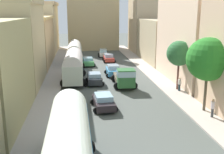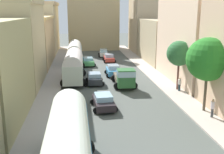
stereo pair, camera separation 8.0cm
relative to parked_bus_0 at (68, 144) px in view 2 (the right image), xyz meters
The scene contains 24 objects.
ground_plane 23.86m from the parked_bus_0, 79.23° to the left, with size 154.00×154.00×0.00m, color #4B504B.
sidewalk_left 23.60m from the parked_bus_0, 96.87° to the left, with size 2.50×70.00×0.14m, color #ADA5A2.
sidewalk_right 26.19m from the parked_bus_0, 63.39° to the left, with size 2.50×70.00×0.14m, color #B2A59A.
building_left_2 22.41m from the parked_bus_0, 106.10° to the left, with size 4.60×11.04×10.78m.
building_left_3 35.61m from the parked_bus_0, 100.11° to the left, with size 4.80×14.74×8.35m.
building_left_4 50.97m from the parked_bus_0, 97.75° to the left, with size 6.16×14.82×11.12m.
building_right_2 26.11m from the parked_bus_0, 53.68° to the left, with size 4.79×14.20×11.32m.
building_right_3 38.54m from the parked_bus_0, 66.44° to the left, with size 4.90×13.77×7.71m.
building_right_4 50.45m from the parked_bus_0, 72.17° to the left, with size 4.92×9.83×13.12m.
distant_church 53.69m from the parked_bus_0, 85.24° to the left, with size 11.97×6.03×19.64m.
parked_bus_0 is the anchor object (origin of this frame).
parked_bus_1 22.47m from the parked_bus_0, 90.02° to the left, with size 3.44×8.87×4.05m.
parked_bus_2 33.77m from the parked_bus_0, 89.94° to the left, with size 3.33×9.79×4.01m.
cargo_truck_0 19.81m from the parked_bus_0, 71.52° to the left, with size 3.09×6.61×2.54m.
car_0 25.77m from the parked_bus_0, 77.30° to the left, with size 2.37×3.97×1.59m.
car_1 36.66m from the parked_bus_0, 80.12° to the left, with size 2.28×3.93×1.49m.
car_2 42.64m from the parked_bus_0, 82.13° to the left, with size 2.34×4.18×1.51m.
car_3 11.99m from the parked_bus_0, 75.49° to the left, with size 2.55×4.10×1.43m.
car_4 20.85m from the parked_bus_0, 82.67° to the left, with size 2.37×3.69×1.50m.
car_5 33.10m from the parked_bus_0, 86.04° to the left, with size 2.52×4.06×1.42m.
pedestrian_1 20.15m from the parked_bus_0, 52.17° to the left, with size 0.55×0.55×1.76m.
pedestrian_2 14.56m from the parked_bus_0, 32.15° to the left, with size 0.49×0.49×1.81m.
roadside_tree_1 15.77m from the parked_bus_0, 37.41° to the left, with size 3.97×3.97×7.04m.
roadside_tree_2 20.79m from the parked_bus_0, 53.36° to the left, with size 2.93×2.93×5.95m.
Camera 2 is at (-3.72, -10.02, 9.37)m, focal length 43.78 mm.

